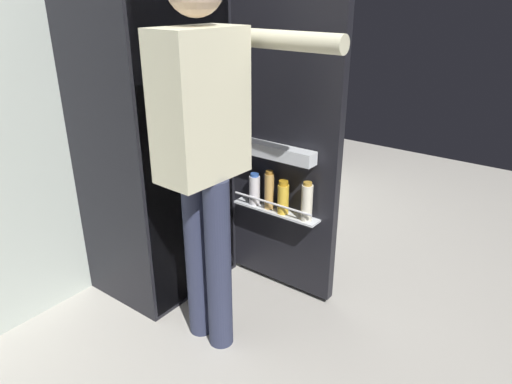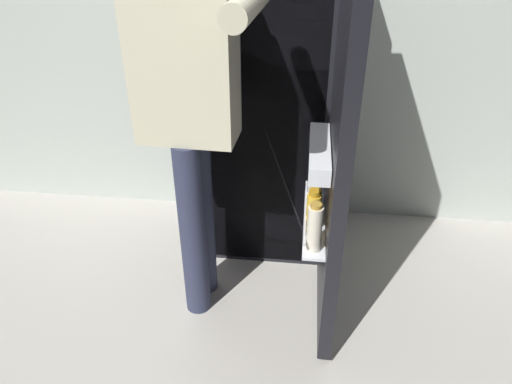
% 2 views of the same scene
% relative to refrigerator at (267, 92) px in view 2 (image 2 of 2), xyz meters
% --- Properties ---
extents(ground_plane, '(6.65, 6.65, 0.00)m').
position_rel_refrigerator_xyz_m(ground_plane, '(-0.03, -0.47, -0.91)').
color(ground_plane, '#B7B2A8').
extents(refrigerator, '(0.74, 1.22, 1.82)m').
position_rel_refrigerator_xyz_m(refrigerator, '(0.00, 0.00, 0.00)').
color(refrigerator, black).
rests_on(refrigerator, ground_plane).
extents(person, '(0.54, 0.74, 1.76)m').
position_rel_refrigerator_xyz_m(person, '(-0.26, -0.53, 0.15)').
color(person, '#2D334C').
rests_on(person, ground_plane).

